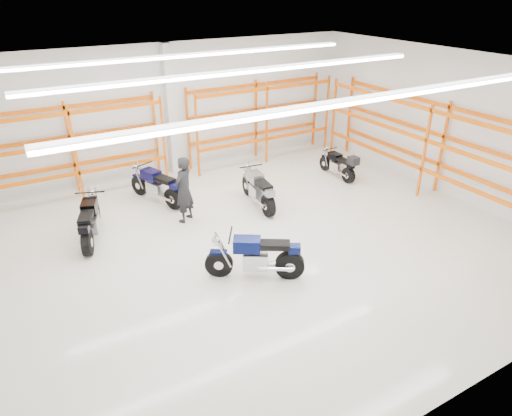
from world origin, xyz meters
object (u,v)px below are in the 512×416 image
standing_man (184,190)px  structural_column (171,112)px  motorcycle_main (259,258)px  motorcycle_back_d (340,165)px  motorcycle_back_b (158,187)px  motorcycle_back_c (259,191)px  motorcycle_back_a (90,223)px

standing_man → structural_column: (1.10, 3.64, 1.27)m
motorcycle_main → motorcycle_back_d: 6.69m
motorcycle_back_b → motorcycle_back_c: bearing=-34.8°
motorcycle_back_c → structural_column: bearing=107.3°
motorcycle_back_a → standing_man: (2.62, -0.18, 0.44)m
motorcycle_main → motorcycle_back_b: bearing=97.8°
motorcycle_back_c → motorcycle_back_d: motorcycle_back_c is taller
motorcycle_back_b → motorcycle_back_d: motorcycle_back_b is taller
standing_man → structural_column: structural_column is taller
motorcycle_back_a → motorcycle_back_c: bearing=-5.1°
motorcycle_back_a → standing_man: size_ratio=1.15×
motorcycle_back_a → motorcycle_back_b: motorcycle_back_a is taller
motorcycle_back_d → structural_column: bearing=145.1°
motorcycle_main → motorcycle_back_b: 5.12m
motorcycle_back_a → standing_man: bearing=-3.8°
motorcycle_back_a → motorcycle_back_b: (2.34, 1.36, -0.01)m
motorcycle_back_b → motorcycle_back_d: size_ratio=1.14×
motorcycle_main → motorcycle_back_c: (1.90, 3.27, -0.01)m
motorcycle_back_b → structural_column: (1.38, 2.10, 1.72)m
motorcycle_back_c → motorcycle_back_b: bearing=145.2°
motorcycle_back_c → motorcycle_back_d: 3.65m
motorcycle_back_b → structural_column: structural_column is taller
structural_column → motorcycle_back_a: bearing=-137.0°
motorcycle_main → standing_man: bearing=96.7°
motorcycle_back_c → structural_column: 4.44m
motorcycle_back_d → standing_man: 5.95m
motorcycle_main → motorcycle_back_a: 4.79m
motorcycle_main → motorcycle_back_b: size_ratio=0.94×
motorcycle_back_b → standing_man: (0.28, -1.54, 0.45)m
standing_man → motorcycle_back_c: bearing=139.0°
motorcycle_back_d → standing_man: (-5.92, -0.27, 0.50)m
motorcycle_back_b → standing_man: 1.63m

